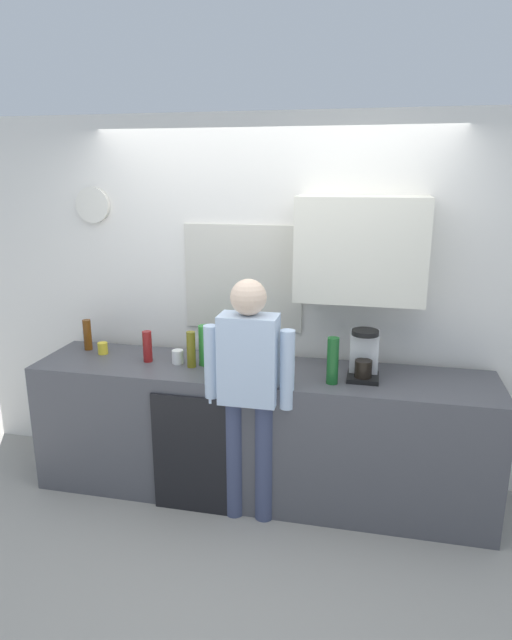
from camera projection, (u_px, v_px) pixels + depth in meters
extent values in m
plane|color=#9E998E|center=(249.00, 515.00, 3.64)|extent=(8.00, 8.00, 0.00)
cube|color=#4C4C51|center=(259.00, 432.00, 3.80)|extent=(3.12, 0.64, 0.92)
cube|color=black|center=(194.00, 456.00, 3.57)|extent=(0.56, 0.02, 0.83)
cube|color=white|center=(271.00, 301.00, 3.98)|extent=(4.72, 0.10, 2.60)
cube|color=beige|center=(243.00, 278.00, 3.92)|extent=(0.86, 0.02, 0.76)
cube|color=#8CA5C6|center=(243.00, 278.00, 3.92)|extent=(0.80, 0.02, 0.70)
cube|color=silver|center=(361.00, 250.00, 3.54)|extent=(0.84, 0.32, 0.68)
cylinder|color=silver|center=(93.00, 205.00, 4.01)|extent=(0.26, 0.03, 0.26)
cube|color=black|center=(363.00, 377.00, 3.50)|extent=(0.20, 0.20, 0.03)
cube|color=silver|center=(364.00, 351.00, 3.52)|extent=(0.18, 0.08, 0.28)
cylinder|color=black|center=(363.00, 369.00, 3.45)|extent=(0.11, 0.11, 0.11)
cylinder|color=black|center=(365.00, 332.00, 3.42)|extent=(0.17, 0.17, 0.03)
cylinder|color=olive|center=(191.00, 349.00, 3.70)|extent=(0.06, 0.06, 0.25)
cylinder|color=brown|center=(87.00, 335.00, 4.06)|extent=(0.06, 0.06, 0.23)
cylinder|color=#2D8C33|center=(205.00, 345.00, 3.74)|extent=(0.09, 0.09, 0.28)
cylinder|color=maroon|center=(147.00, 346.00, 3.81)|extent=(0.06, 0.06, 0.22)
cylinder|color=#195923|center=(333.00, 361.00, 3.40)|extent=(0.07, 0.07, 0.30)
cylinder|color=white|center=(178.00, 357.00, 3.79)|extent=(0.08, 0.08, 0.09)
cylinder|color=yellow|center=(103.00, 348.00, 3.98)|extent=(0.07, 0.07, 0.08)
cylinder|color=#9E5638|center=(238.00, 350.00, 3.93)|extent=(0.10, 0.10, 0.09)
sphere|color=#2D7233|center=(238.00, 336.00, 3.90)|extent=(0.15, 0.15, 0.15)
cylinder|color=#3F4766|center=(234.00, 458.00, 3.55)|extent=(0.12, 0.12, 0.82)
cylinder|color=#3F4766|center=(264.00, 462.00, 3.51)|extent=(0.12, 0.12, 0.82)
cube|color=silver|center=(249.00, 359.00, 3.35)|extent=(0.36, 0.20, 0.56)
sphere|color=beige|center=(248.00, 297.00, 3.24)|extent=(0.22, 0.22, 0.22)
cylinder|color=silver|center=(211.00, 364.00, 3.41)|extent=(0.09, 0.09, 0.50)
cylinder|color=silver|center=(287.00, 370.00, 3.31)|extent=(0.09, 0.09, 0.50)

